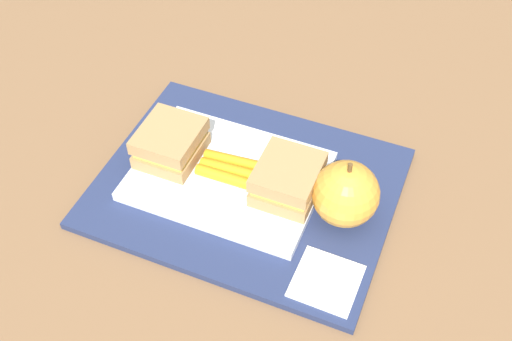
{
  "coord_description": "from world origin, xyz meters",
  "views": [
    {
      "loc": [
        0.2,
        -0.46,
        0.6
      ],
      "look_at": [
        0.01,
        0.0,
        0.04
      ],
      "focal_mm": 43.91,
      "sensor_mm": 36.0,
      "label": 1
    }
  ],
  "objects_px": {
    "carrot_sticks_bundle": "(229,169)",
    "paper_napkin": "(326,281)",
    "apple": "(345,196)",
    "sandwich_half_left": "(170,143)",
    "food_tray": "(228,176)",
    "sandwich_half_right": "(288,179)"
  },
  "relations": [
    {
      "from": "food_tray",
      "to": "apple",
      "type": "relative_size",
      "value": 2.57
    },
    {
      "from": "sandwich_half_right",
      "to": "apple",
      "type": "xyz_separation_m",
      "value": [
        0.07,
        -0.0,
        0.01
      ]
    },
    {
      "from": "food_tray",
      "to": "sandwich_half_left",
      "type": "relative_size",
      "value": 2.88
    },
    {
      "from": "food_tray",
      "to": "paper_napkin",
      "type": "relative_size",
      "value": 3.29
    },
    {
      "from": "sandwich_half_right",
      "to": "sandwich_half_left",
      "type": "bearing_deg",
      "value": 180.0
    },
    {
      "from": "sandwich_half_left",
      "to": "sandwich_half_right",
      "type": "relative_size",
      "value": 1.0
    },
    {
      "from": "sandwich_half_left",
      "to": "food_tray",
      "type": "bearing_deg",
      "value": 0.0
    },
    {
      "from": "sandwich_half_left",
      "to": "carrot_sticks_bundle",
      "type": "relative_size",
      "value": 1.03
    },
    {
      "from": "carrot_sticks_bundle",
      "to": "paper_napkin",
      "type": "distance_m",
      "value": 0.19
    },
    {
      "from": "sandwich_half_right",
      "to": "carrot_sticks_bundle",
      "type": "distance_m",
      "value": 0.08
    },
    {
      "from": "food_tray",
      "to": "carrot_sticks_bundle",
      "type": "relative_size",
      "value": 2.95
    },
    {
      "from": "carrot_sticks_bundle",
      "to": "paper_napkin",
      "type": "height_order",
      "value": "carrot_sticks_bundle"
    },
    {
      "from": "food_tray",
      "to": "sandwich_half_right",
      "type": "height_order",
      "value": "sandwich_half_right"
    },
    {
      "from": "apple",
      "to": "paper_napkin",
      "type": "relative_size",
      "value": 1.28
    },
    {
      "from": "carrot_sticks_bundle",
      "to": "paper_napkin",
      "type": "relative_size",
      "value": 1.11
    },
    {
      "from": "carrot_sticks_bundle",
      "to": "paper_napkin",
      "type": "xyz_separation_m",
      "value": [
        0.16,
        -0.1,
        -0.02
      ]
    },
    {
      "from": "sandwich_half_right",
      "to": "paper_napkin",
      "type": "height_order",
      "value": "sandwich_half_right"
    },
    {
      "from": "sandwich_half_left",
      "to": "sandwich_half_right",
      "type": "height_order",
      "value": "same"
    },
    {
      "from": "sandwich_half_left",
      "to": "apple",
      "type": "height_order",
      "value": "apple"
    },
    {
      "from": "food_tray",
      "to": "apple",
      "type": "xyz_separation_m",
      "value": [
        0.15,
        -0.0,
        0.03
      ]
    },
    {
      "from": "carrot_sticks_bundle",
      "to": "apple",
      "type": "distance_m",
      "value": 0.15
    },
    {
      "from": "carrot_sticks_bundle",
      "to": "sandwich_half_right",
      "type": "bearing_deg",
      "value": -0.27
    }
  ]
}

